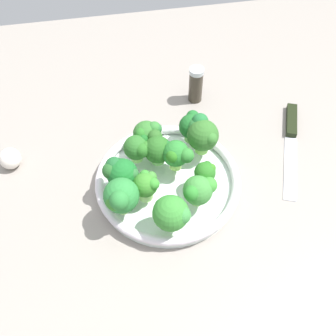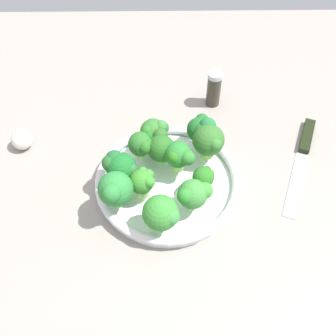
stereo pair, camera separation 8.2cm
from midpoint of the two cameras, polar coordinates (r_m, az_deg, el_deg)
name	(u,v)px [view 2 (the right image)]	position (r cm, az deg, el deg)	size (l,w,h in cm)	color
ground_plane	(178,197)	(87.40, 3.99, -4.04)	(130.00, 130.00, 2.50)	gray
bowl	(168,182)	(85.82, 2.74, -2.05)	(29.11, 29.11, 3.25)	white
broccoli_floret_0	(180,156)	(82.72, 4.50, 1.45)	(5.48, 5.65, 6.78)	#A2DA63
broccoli_floret_1	(200,129)	(88.13, 6.93, 5.02)	(5.14, 5.62, 6.48)	#89CD68
broccoli_floret_2	(143,182)	(79.17, -0.44, -2.02)	(4.93, 4.79, 6.24)	#9ED173
broccoli_floret_3	(204,178)	(80.73, 7.68, -1.52)	(4.14, 4.12, 5.89)	#88CC64
broccoli_floret_4	(161,147)	(84.53, 1.82, 2.61)	(6.86, 6.58, 6.34)	#76BC60
broccoli_floret_5	(154,131)	(87.24, 0.85, 4.72)	(5.97, 5.50, 6.34)	#92D263
broccoli_floret_6	(208,138)	(85.51, 8.09, 3.81)	(6.42, 7.38, 7.83)	#7CBE4F
broccoli_floret_7	(142,145)	(85.08, -0.76, 2.97)	(5.23, 5.46, 6.08)	#8ECF66
broccoli_floret_8	(161,213)	(75.00, 2.23, -6.25)	(6.62, 6.53, 7.45)	#92D562
broccoli_floret_9	(114,190)	(76.73, -4.13, -3.18)	(6.51, 7.14, 8.38)	#99CB6D
broccoli_floret_10	(193,194)	(78.19, 6.34, -3.67)	(6.70, 5.58, 6.33)	#7EB454
broccoli_floret_11	(120,167)	(80.57, -3.58, 0.00)	(6.73, 5.94, 7.23)	#9FD865
knife	(303,152)	(97.72, 19.89, 1.82)	(11.62, 25.74, 1.50)	silver
garlic_bulb	(22,139)	(96.01, -16.59, 3.51)	(4.53, 4.53, 4.53)	silver
pepper_shaker	(214,89)	(100.97, 8.48, 10.29)	(3.37, 3.37, 9.12)	#363024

